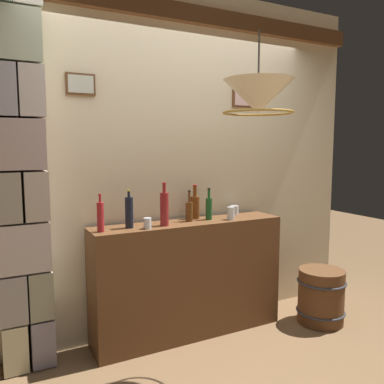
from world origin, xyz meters
TOP-DOWN VIEW (x-y plane):
  - panelled_rear_partition at (0.00, 1.10)m, footprint 3.62×0.15m
  - stone_pillar at (-1.24, 0.98)m, footprint 0.36×0.29m
  - bar_shelf_unit at (0.00, 0.85)m, footprint 1.62×0.33m
  - liquor_bottle_vermouth at (-0.74, 0.81)m, footprint 0.05×0.05m
  - liquor_bottle_mezcal at (0.01, 0.88)m, footprint 0.06×0.06m
  - liquor_bottle_brandy at (0.19, 0.87)m, footprint 0.05×0.05m
  - liquor_bottle_vodka at (-0.51, 0.85)m, footprint 0.06×0.06m
  - liquor_bottle_tequila at (-0.24, 0.81)m, footprint 0.07×0.07m
  - liquor_bottle_rum at (0.11, 0.96)m, footprint 0.08×0.08m
  - glass_tumbler_rocks at (-0.40, 0.76)m, footprint 0.06×0.06m
  - glass_tumbler_highball at (0.35, 0.78)m, footprint 0.06×0.06m
  - glass_tumbler_shot at (0.52, 0.98)m, footprint 0.07×0.07m
  - pendant_lamp at (0.17, 0.19)m, footprint 0.47×0.47m
  - wooden_barrel at (1.14, 0.50)m, footprint 0.43×0.43m

SIDE VIEW (x-z plane):
  - wooden_barrel at x=1.14m, z-range 0.00..0.48m
  - bar_shelf_unit at x=0.00m, z-range 0.00..0.95m
  - glass_tumbler_shot at x=0.52m, z-range 0.95..1.03m
  - glass_tumbler_rocks at x=-0.40m, z-range 0.95..1.04m
  - glass_tumbler_highball at x=0.35m, z-range 0.95..1.06m
  - liquor_bottle_mezcal at x=0.01m, z-range 0.91..1.17m
  - liquor_bottle_brandy at x=0.19m, z-range 0.92..1.19m
  - liquor_bottle_rum at x=0.11m, z-range 0.92..1.20m
  - liquor_bottle_vermouth at x=-0.74m, z-range 0.93..1.20m
  - liquor_bottle_vodka at x=-0.51m, z-range 0.93..1.22m
  - liquor_bottle_tequila at x=-0.24m, z-range 0.92..1.26m
  - stone_pillar at x=-1.24m, z-range 0.02..2.82m
  - panelled_rear_partition at x=0.00m, z-range 0.07..2.94m
  - pendant_lamp at x=0.17m, z-range 1.62..2.15m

